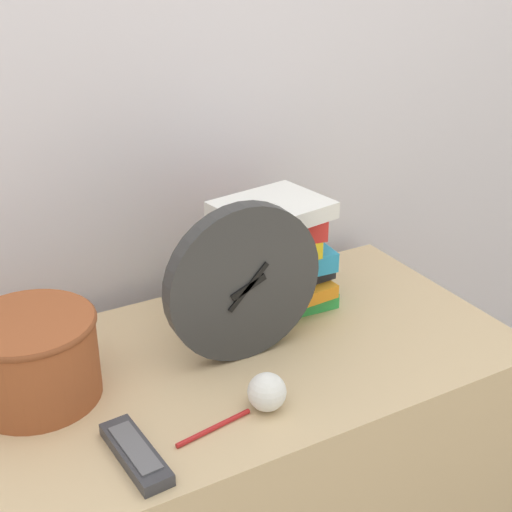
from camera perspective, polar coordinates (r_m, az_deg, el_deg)
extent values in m
cube|color=silver|center=(1.39, -10.35, 15.06)|extent=(6.00, 0.04, 2.40)
cylinder|color=#333333|center=(1.23, -1.01, -2.15)|extent=(0.29, 0.03, 0.29)
cylinder|color=white|center=(1.22, -0.79, -2.34)|extent=(0.25, 0.01, 0.25)
cube|color=black|center=(1.21, -0.66, -2.46)|extent=(0.07, 0.01, 0.04)
cube|color=black|center=(1.21, -0.66, -2.46)|extent=(0.08, 0.01, 0.08)
cylinder|color=black|center=(1.21, -0.66, -2.46)|extent=(0.01, 0.00, 0.01)
cube|color=green|center=(1.44, 1.32, -3.55)|extent=(0.25, 0.14, 0.03)
cube|color=orange|center=(1.42, 1.24, -2.55)|extent=(0.22, 0.18, 0.03)
cube|color=#232328|center=(1.41, 1.09, -1.63)|extent=(0.25, 0.14, 0.03)
cube|color=#2D9ED1|center=(1.40, 1.27, -0.37)|extent=(0.24, 0.15, 0.04)
cube|color=yellow|center=(1.35, 0.50, 0.45)|extent=(0.20, 0.16, 0.03)
cube|color=red|center=(1.36, 0.88, 2.47)|extent=(0.22, 0.16, 0.04)
cube|color=white|center=(1.34, 1.28, 3.70)|extent=(0.22, 0.19, 0.03)
cylinder|color=#994C28|center=(1.21, -17.39, -7.84)|extent=(0.21, 0.21, 0.14)
torus|color=brown|center=(1.18, -17.81, -5.15)|extent=(0.21, 0.21, 0.01)
cube|color=#333338|center=(1.08, -9.61, -15.33)|extent=(0.06, 0.16, 0.02)
cube|color=#59595E|center=(1.08, -9.65, -14.87)|extent=(0.04, 0.12, 0.00)
sphere|color=white|center=(1.15, 0.88, -10.82)|extent=(0.06, 0.06, 0.06)
cylinder|color=#B21E1E|center=(1.13, -3.39, -13.57)|extent=(0.13, 0.03, 0.01)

